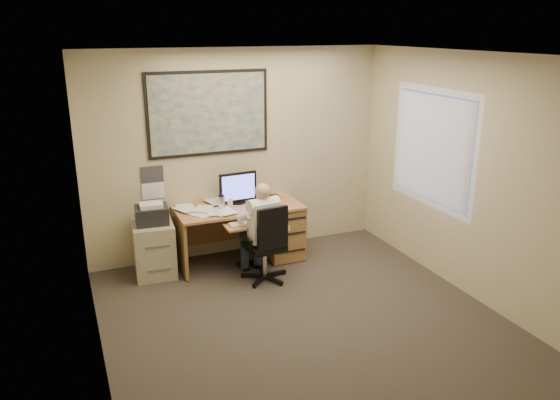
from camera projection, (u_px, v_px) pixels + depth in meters
name	position (u px, v px, depth m)	size (l,w,h in m)	color
room_shell	(313.00, 202.00, 5.16)	(4.00, 4.50, 2.70)	#352E29
desk	(262.00, 225.00, 7.18)	(1.60, 0.97, 1.15)	#B77E4E
world_map	(209.00, 114.00, 6.82)	(1.56, 0.03, 1.06)	#1E4C93
wall_calendar	(153.00, 183.00, 6.80)	(0.28, 0.01, 0.42)	white
window_blinds	(432.00, 148.00, 6.52)	(0.06, 1.40, 1.30)	silver
filing_cabinet	(154.00, 244.00, 6.68)	(0.52, 0.61, 0.93)	#ABA48A
office_chair	(265.00, 259.00, 6.53)	(0.64, 0.64, 0.98)	black
person	(263.00, 232.00, 6.50)	(0.49, 0.70, 1.20)	white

